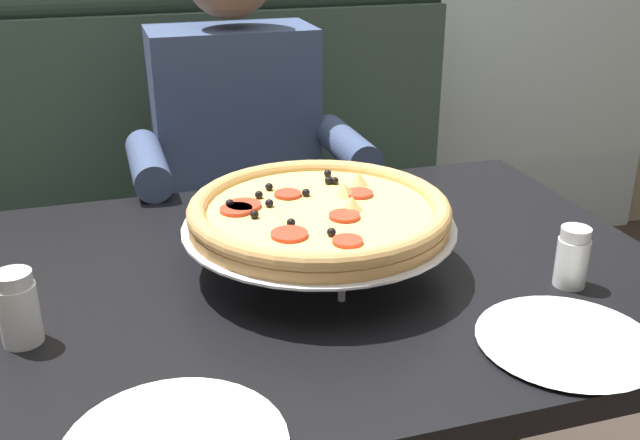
# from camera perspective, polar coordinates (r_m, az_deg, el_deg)

# --- Properties ---
(booth_bench) EXTENTS (1.47, 0.78, 1.13)m
(booth_bench) POSITION_cam_1_polar(r_m,az_deg,el_deg) (2.18, -6.98, -1.23)
(booth_bench) COLOR #384C42
(booth_bench) RESTS_ON ground_plane
(dining_table) EXTENTS (1.17, 0.87, 0.73)m
(dining_table) POSITION_cam_1_polar(r_m,az_deg,el_deg) (1.29, 0.06, -7.48)
(dining_table) COLOR black
(dining_table) RESTS_ON ground_plane
(diner_main) EXTENTS (0.54, 0.64, 1.27)m
(diner_main) POSITION_cam_1_polar(r_m,az_deg,el_deg) (1.82, -6.04, 4.38)
(diner_main) COLOR #2D3342
(diner_main) RESTS_ON ground_plane
(pizza) EXTENTS (0.45, 0.45, 0.13)m
(pizza) POSITION_cam_1_polar(r_m,az_deg,el_deg) (1.21, 0.11, 0.51)
(pizza) COLOR silver
(pizza) RESTS_ON dining_table
(shaker_pepper_flakes) EXTENTS (0.06, 0.06, 0.11)m
(shaker_pepper_flakes) POSITION_cam_1_polar(r_m,az_deg,el_deg) (1.11, -22.17, -6.65)
(shaker_pepper_flakes) COLOR white
(shaker_pepper_flakes) RESTS_ON dining_table
(shaker_parmesan) EXTENTS (0.05, 0.05, 0.10)m
(shaker_parmesan) POSITION_cam_1_polar(r_m,az_deg,el_deg) (1.24, 18.82, -3.03)
(shaker_parmesan) COLOR white
(shaker_parmesan) RESTS_ON dining_table
(plate_near_right) EXTENTS (0.25, 0.25, 0.02)m
(plate_near_right) POSITION_cam_1_polar(r_m,az_deg,el_deg) (1.10, 18.51, -8.55)
(plate_near_right) COLOR white
(plate_near_right) RESTS_ON dining_table
(patio_chair) EXTENTS (0.42, 0.42, 0.86)m
(patio_chair) POSITION_cam_1_polar(r_m,az_deg,el_deg) (3.52, 11.96, 10.05)
(patio_chair) COLOR black
(patio_chair) RESTS_ON ground_plane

